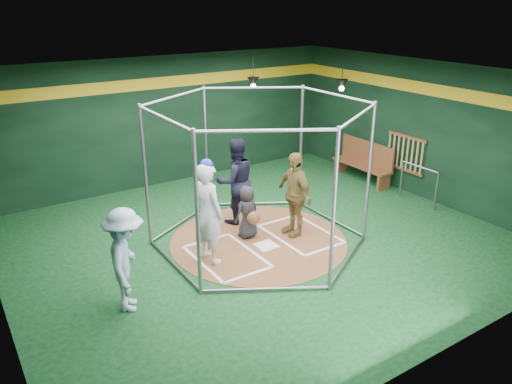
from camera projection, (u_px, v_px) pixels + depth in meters
room_shell at (258, 163)px, 10.14m from camera, size 10.10×9.10×3.53m
clay_disc at (259, 241)px, 10.77m from camera, size 3.80×3.80×0.01m
home_plate at (266, 245)px, 10.53m from camera, size 0.43×0.43×0.01m
batter_box_left at (226, 256)px, 10.08m from camera, size 1.17×1.77×0.01m
batter_box_right at (300, 234)px, 11.05m from camera, size 1.17×1.77×0.01m
batting_cage at (259, 175)px, 10.22m from camera, size 4.05×4.67×3.00m
bat_rack at (405, 153)px, 13.21m from camera, size 0.07×1.25×0.98m
pendant_lamp_near at (253, 82)px, 13.70m from camera, size 0.34×0.34×0.90m
pendant_lamp_far at (342, 84)px, 13.37m from camera, size 0.34×0.34×0.90m
batter_figure at (208, 212)px, 9.59m from camera, size 0.63×0.83×2.11m
visitor_leopard at (294, 194)px, 10.76m from camera, size 0.49×1.11×1.87m
catcher_figure at (248, 212)px, 10.71m from camera, size 0.61×0.61×1.17m
umpire at (236, 181)px, 11.33m from camera, size 1.07×0.89×2.00m
bystander_blue at (126, 260)px, 8.14m from camera, size 1.08×1.34×1.80m
dugout_bench at (364, 161)px, 14.15m from camera, size 0.46×1.95×1.14m
steel_railing at (419, 178)px, 12.52m from camera, size 0.05×1.15×0.99m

